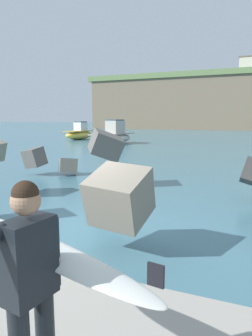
{
  "coord_description": "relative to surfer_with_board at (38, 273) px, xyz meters",
  "views": [
    {
      "loc": [
        3.52,
        -5.38,
        2.43
      ],
      "look_at": [
        1.04,
        0.5,
        1.4
      ],
      "focal_mm": 32.49,
      "sensor_mm": 36.0,
      "label": 1
    }
  ],
  "objects": [
    {
      "name": "boat_near_left",
      "position": [
        -17.97,
        29.94,
        -0.57
      ],
      "size": [
        2.38,
        4.62,
        2.14
      ],
      "color": "#EAC64C",
      "rests_on": "ground"
    },
    {
      "name": "breakwater_jetty",
      "position": [
        -0.53,
        5.79,
        -0.3
      ],
      "size": [
        31.06,
        8.79,
        2.42
      ],
      "color": "gray",
      "rests_on": "ground"
    },
    {
      "name": "boat_near_right",
      "position": [
        -11.21,
        25.18,
        -0.52
      ],
      "size": [
        2.69,
        6.33,
        2.38
      ],
      "color": "beige",
      "rests_on": "ground"
    },
    {
      "name": "ground_plane",
      "position": [
        -2.07,
        3.66,
        -1.28
      ],
      "size": [
        400.0,
        400.0,
        0.0
      ],
      "primitive_type": "plane",
      "color": "#42707F"
    },
    {
      "name": "surfer_with_board",
      "position": [
        0.0,
        0.0,
        0.0
      ],
      "size": [
        2.12,
        1.3,
        1.78
      ],
      "color": "black",
      "rests_on": "walkway_path"
    }
  ]
}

